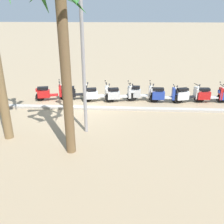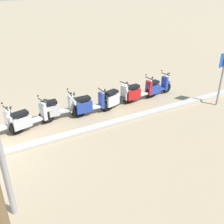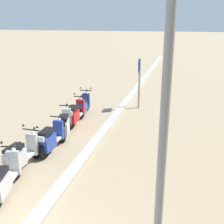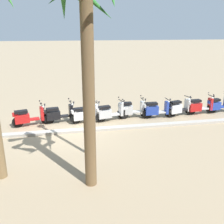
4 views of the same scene
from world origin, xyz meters
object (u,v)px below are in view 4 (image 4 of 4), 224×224
Objects in this scene: scooter_silver_far_back at (131,109)px; scooter_red_mid_rear at (28,117)px; palm_tree_far_corner at (86,30)px; scooter_white_mid_front at (179,108)px; scooter_blue_gap_after_mid at (218,105)px; scooter_white_mid_centre at (85,114)px; scooter_silver_second_in_line at (110,113)px; street_lamp at (92,55)px; scooter_black_tail_end at (59,114)px; scooter_red_lead_nearest at (200,106)px; scooter_blue_last_in_row at (156,110)px.

scooter_silver_far_back is 5.21m from scooter_red_mid_rear.
scooter_white_mid_front is at bearing -133.97° from palm_tree_far_corner.
scooter_blue_gap_after_mid is 5.06m from scooter_silver_far_back.
scooter_white_mid_centre is 6.83m from palm_tree_far_corner.
palm_tree_far_corner reaches higher than scooter_silver_second_in_line.
scooter_silver_far_back is 0.30× the size of street_lamp.
scooter_white_mid_front is at bearing 178.85° from scooter_black_tail_end.
palm_tree_far_corner is at bearing 86.83° from scooter_white_mid_centre.
scooter_silver_second_in_line is (5.09, 0.17, -0.01)m from scooter_red_lead_nearest.
scooter_blue_gap_after_mid is 0.99× the size of scooter_white_mid_centre.
scooter_white_mid_front is 2.64m from scooter_silver_far_back.
scooter_white_mid_centre is 1.31m from scooter_black_tail_end.
scooter_white_mid_centre is 0.98× the size of scooter_black_tail_end.
palm_tree_far_corner reaches higher than scooter_silver_far_back.
scooter_silver_far_back is 2.48m from scooter_white_mid_centre.
scooter_black_tail_end is (8.82, 0.04, -0.01)m from scooter_blue_gap_after_mid.
street_lamp is at bearing -100.54° from palm_tree_far_corner.
scooter_blue_gap_after_mid is 0.99× the size of scooter_blue_last_in_row.
scooter_black_tail_end is (2.57, -0.22, -0.01)m from scooter_silver_second_in_line.
scooter_white_mid_centre reaches higher than scooter_blue_last_in_row.
scooter_red_mid_rear is at bearing 8.06° from scooter_black_tail_end.
scooter_white_mid_centre and scooter_red_mid_rear have the same top height.
scooter_blue_last_in_row is (2.59, 0.18, 0.00)m from scooter_red_lead_nearest.
scooter_blue_gap_after_mid is 9.16m from street_lamp.
scooter_blue_last_in_row is 0.29× the size of palm_tree_far_corner.
scooter_white_mid_centre is 5.02m from street_lamp.
street_lamp is at bearing 45.51° from scooter_blue_last_in_row.
scooter_red_lead_nearest is at bearing -179.02° from scooter_red_mid_rear.
scooter_white_mid_front is 0.28× the size of palm_tree_far_corner.
scooter_silver_far_back is at bearing -179.01° from scooter_black_tail_end.
scooter_black_tail_end is (1.29, -0.23, -0.00)m from scooter_white_mid_centre.
scooter_silver_second_in_line is at bearing -179.40° from scooter_white_mid_centre.
scooter_black_tail_end is at bearing -10.26° from scooter_white_mid_centre.
scooter_red_lead_nearest and scooter_silver_far_back have the same top height.
scooter_white_mid_centre is at bearing 6.92° from scooter_silver_far_back.
scooter_white_mid_front is at bearing 3.63° from scooter_red_lead_nearest.
scooter_silver_second_in_line and scooter_red_mid_rear have the same top height.
scooter_black_tail_end is 0.30× the size of street_lamp.
scooter_blue_gap_after_mid is 0.96× the size of scooter_black_tail_end.
scooter_blue_last_in_row is at bearing -134.49° from street_lamp.
scooter_silver_far_back is 1.23m from scooter_silver_second_in_line.
scooter_red_lead_nearest is 0.31× the size of palm_tree_far_corner.
scooter_white_mid_front is at bearing -142.38° from street_lamp.
street_lamp is at bearing 90.12° from scooter_white_mid_centre.
scooter_silver_second_in_line is at bearing 175.08° from scooter_black_tail_end.
scooter_red_lead_nearest is 9.64m from palm_tree_far_corner.
scooter_silver_second_in_line is (2.49, -0.01, -0.01)m from scooter_blue_last_in_row.
scooter_blue_gap_after_mid is at bearing -175.94° from scooter_blue_last_in_row.
palm_tree_far_corner is at bearing 99.79° from scooter_black_tail_end.
scooter_black_tail_end is at bearing -2.57° from scooter_blue_last_in_row.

